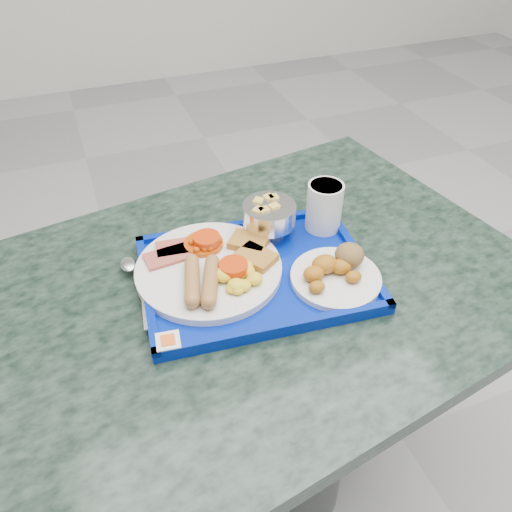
{
  "coord_description": "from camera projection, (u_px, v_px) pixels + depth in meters",
  "views": [
    {
      "loc": [
        -0.67,
        -0.58,
        1.34
      ],
      "look_at": [
        -0.42,
        0.07,
        0.75
      ],
      "focal_mm": 35.0,
      "sensor_mm": 36.0,
      "label": 1
    }
  ],
  "objects": [
    {
      "name": "spoon",
      "position": [
        135.0,
        271.0,
        0.93
      ],
      "size": [
        0.08,
        0.17,
        0.01
      ],
      "rotation": [
        0.0,
        0.0,
        -0.35
      ],
      "color": "silver",
      "rests_on": "tray"
    },
    {
      "name": "jam_packet",
      "position": [
        168.0,
        343.0,
        0.8
      ],
      "size": [
        0.04,
        0.04,
        0.02
      ],
      "rotation": [
        0.0,
        0.0,
        -0.13
      ],
      "color": "white",
      "rests_on": "tray"
    },
    {
      "name": "fruit_bowl",
      "position": [
        269.0,
        215.0,
        1.0
      ],
      "size": [
        0.11,
        0.11,
        0.07
      ],
      "color": "silver",
      "rests_on": "tray"
    },
    {
      "name": "floor",
      "position": [
        399.0,
        434.0,
        1.46
      ],
      "size": [
        6.0,
        6.0,
        0.0
      ],
      "primitive_type": "plane",
      "color": "#969598",
      "rests_on": "ground"
    },
    {
      "name": "tray",
      "position": [
        256.0,
        274.0,
        0.94
      ],
      "size": [
        0.45,
        0.35,
        0.03
      ],
      "rotation": [
        0.0,
        0.0,
        -0.11
      ],
      "color": "#031E98",
      "rests_on": "table"
    },
    {
      "name": "bread_plate",
      "position": [
        336.0,
        271.0,
        0.91
      ],
      "size": [
        0.17,
        0.17,
        0.05
      ],
      "rotation": [
        0.0,
        0.0,
        -0.04
      ],
      "color": "white",
      "rests_on": "tray"
    },
    {
      "name": "table",
      "position": [
        240.0,
        349.0,
        1.04
      ],
      "size": [
        1.23,
        0.92,
        0.7
      ],
      "rotation": [
        0.0,
        0.0,
        0.17
      ],
      "color": "gray",
      "rests_on": "floor"
    },
    {
      "name": "knife",
      "position": [
        144.0,
        292.0,
        0.89
      ],
      "size": [
        0.04,
        0.19,
        0.0
      ],
      "primitive_type": "cube",
      "rotation": [
        0.0,
        0.0,
        -0.13
      ],
      "color": "silver",
      "rests_on": "tray"
    },
    {
      "name": "main_plate",
      "position": [
        212.0,
        267.0,
        0.93
      ],
      "size": [
        0.27,
        0.27,
        0.04
      ],
      "rotation": [
        0.0,
        0.0,
        -0.41
      ],
      "color": "white",
      "rests_on": "tray"
    },
    {
      "name": "juice_cup",
      "position": [
        324.0,
        205.0,
        1.01
      ],
      "size": [
        0.07,
        0.07,
        0.1
      ],
      "color": "white",
      "rests_on": "tray"
    }
  ]
}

